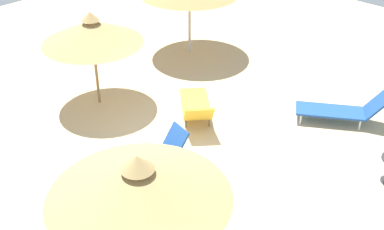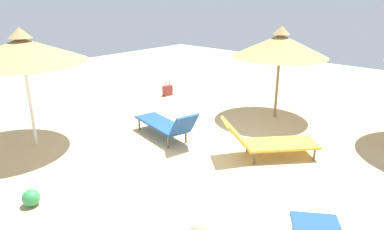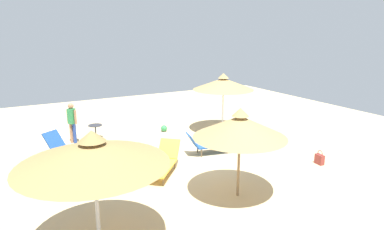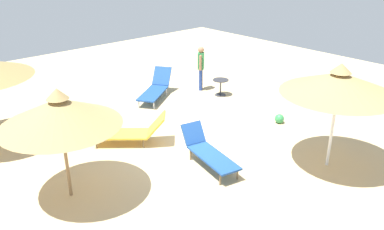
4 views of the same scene
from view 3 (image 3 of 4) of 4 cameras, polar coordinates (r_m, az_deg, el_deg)
The scene contains 11 objects.
ground at distance 12.13m, azimuth -1.62°, elevation -7.38°, with size 24.00×24.00×0.10m, color tan.
parasol_umbrella_near_right at distance 14.80m, azimuth 5.30°, elevation 5.28°, with size 2.65×2.65×2.60m.
parasol_umbrella_near_left at distance 6.79m, azimuth -16.37°, elevation -6.12°, with size 2.97×2.97×2.56m.
parasol_umbrella_far_left at distance 8.87m, azimuth 8.10°, elevation -1.93°, with size 2.47×2.47×2.46m.
lounge_chair_center at distance 10.80m, azimuth -4.90°, elevation -7.83°, with size 1.93×1.80×0.85m.
lounge_chair_back at distance 12.38m, azimuth 3.18°, elevation -4.84°, with size 0.95×1.99×0.83m.
lounge_chair_front at distance 12.59m, azimuth -19.98°, elevation -5.43°, with size 2.09×1.70×0.89m.
person_standing_edge at distance 14.18m, azimuth -19.59°, elevation -0.91°, with size 0.35×0.33×1.63m.
handbag at distance 12.25m, azimuth 20.71°, elevation -6.96°, with size 0.33×0.19×0.50m.
side_table_round at distance 14.59m, azimuth -15.98°, elevation -2.34°, with size 0.57×0.57×0.59m.
beach_ball at distance 15.14m, azimuth -4.75°, elevation -2.25°, with size 0.28×0.28×0.28m, color #338C4C.
Camera 3 is at (10.06, -5.13, 4.39)m, focal length 31.61 mm.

